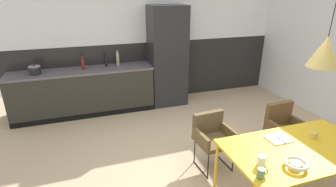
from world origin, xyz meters
TOP-DOWN VIEW (x-y plane):
  - ground_plane at (0.00, 0.00)m, footprint 7.88×7.88m
  - back_wall_splashback_dark at (0.00, 2.82)m, footprint 6.06×0.12m
  - back_wall_panel_upper at (0.00, 2.82)m, footprint 6.06×0.12m
  - kitchen_counter at (-1.51, 2.46)m, footprint 2.76×0.63m
  - refrigerator_column at (0.25, 2.46)m, footprint 0.76×0.60m
  - dining_table at (0.71, -0.85)m, footprint 1.65×0.92m
  - armchair_facing_counter at (1.30, 0.04)m, footprint 0.51×0.49m
  - armchair_far_side at (0.13, 0.10)m, footprint 0.52×0.50m
  - fruit_bowl at (0.42, -1.10)m, footprint 0.24×0.24m
  - open_book at (0.61, -0.62)m, footprint 0.26×0.23m
  - mug_dark_espresso at (-0.01, -1.13)m, footprint 0.12×0.07m
  - mug_glass_clear at (1.02, -0.73)m, footprint 0.12×0.08m
  - mug_wide_latte at (0.12, -0.97)m, footprint 0.13×0.09m
  - cooking_pot at (-2.33, 2.43)m, footprint 0.21×0.21m
  - bottle_vinegar_dark at (-0.79, 2.59)m, footprint 0.06×0.06m
  - bottle_wine_green at (-1.03, 2.55)m, footprint 0.06×0.06m
  - bottle_oil_tall at (-1.48, 2.47)m, footprint 0.07×0.07m
  - pendant_lamp_over_table_near at (0.71, -0.89)m, footprint 0.29×0.29m

SIDE VIEW (x-z plane):
  - ground_plane at x=0.00m, z-range 0.00..0.00m
  - kitchen_counter at x=-1.51m, z-range 0.00..0.92m
  - armchair_facing_counter at x=1.30m, z-range 0.10..0.88m
  - armchair_far_side at x=0.13m, z-range 0.12..0.90m
  - back_wall_splashback_dark at x=0.00m, z-range 0.00..1.32m
  - dining_table at x=0.71m, z-range 0.33..1.06m
  - open_book at x=0.61m, z-range 0.73..0.75m
  - fruit_bowl at x=0.42m, z-range 0.74..0.80m
  - mug_glass_clear at x=1.02m, z-range 0.74..0.82m
  - mug_dark_espresso at x=-0.01m, z-range 0.74..0.83m
  - mug_wide_latte at x=0.12m, z-range 0.74..0.84m
  - cooking_pot at x=-2.33m, z-range 0.91..1.08m
  - bottle_wine_green at x=-1.03m, z-range 0.88..1.18m
  - bottle_oil_tall at x=-1.48m, z-range 0.90..1.17m
  - refrigerator_column at x=0.25m, z-range 0.00..2.10m
  - bottle_vinegar_dark at x=-0.79m, z-range 0.90..1.21m
  - pendant_lamp_over_table_near at x=0.71m, z-range 1.37..2.28m
  - back_wall_panel_upper at x=0.00m, z-range 1.32..2.63m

